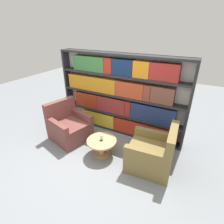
# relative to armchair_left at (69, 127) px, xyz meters

# --- Properties ---
(ground_plane) EXTENTS (14.00, 14.00, 0.00)m
(ground_plane) POSITION_rel_armchair_left_xyz_m (0.97, -0.40, -0.32)
(ground_plane) COLOR gray
(bookshelf) EXTENTS (3.33, 0.30, 2.05)m
(bookshelf) POSITION_rel_armchair_left_xyz_m (0.99, 0.94, 0.69)
(bookshelf) COLOR silver
(bookshelf) RESTS_ON ground_plane
(armchair_left) EXTENTS (1.05, 1.02, 0.95)m
(armchair_left) POSITION_rel_armchair_left_xyz_m (0.00, 0.00, 0.00)
(armchair_left) COLOR brown
(armchair_left) RESTS_ON ground_plane
(armchair_right) EXTENTS (0.92, 0.90, 0.95)m
(armchair_right) POSITION_rel_armchair_left_xyz_m (2.16, -0.01, 0.00)
(armchair_right) COLOR olive
(armchair_right) RESTS_ON ground_plane
(coffee_table) EXTENTS (0.65, 0.65, 0.39)m
(coffee_table) POSITION_rel_armchair_left_xyz_m (1.08, -0.19, -0.03)
(coffee_table) COLOR tan
(coffee_table) RESTS_ON ground_plane
(table_sign) EXTENTS (0.08, 0.06, 0.12)m
(table_sign) POSITION_rel_armchair_left_xyz_m (1.08, -0.19, 0.13)
(table_sign) COLOR black
(table_sign) RESTS_ON coffee_table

